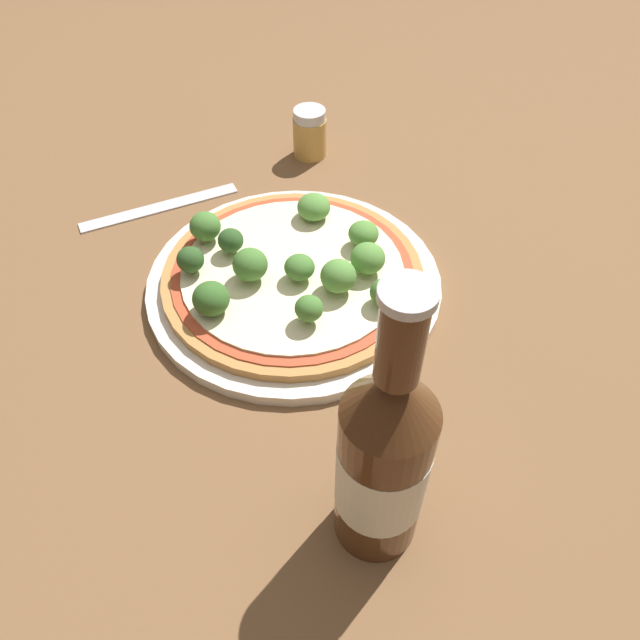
% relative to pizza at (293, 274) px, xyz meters
% --- Properties ---
extents(ground_plane, '(3.00, 3.00, 0.00)m').
position_rel_pizza_xyz_m(ground_plane, '(-0.01, 0.02, -0.02)').
color(ground_plane, brown).
extents(plate, '(0.30, 0.30, 0.01)m').
position_rel_pizza_xyz_m(plate, '(-0.00, 0.00, -0.01)').
color(plate, silver).
rests_on(plate, ground_plane).
extents(pizza, '(0.26, 0.26, 0.01)m').
position_rel_pizza_xyz_m(pizza, '(0.00, 0.00, 0.00)').
color(pizza, '#B77F42').
rests_on(pizza, plate).
extents(broccoli_floret_0, '(0.03, 0.03, 0.03)m').
position_rel_pizza_xyz_m(broccoli_floret_0, '(-0.01, -0.04, 0.03)').
color(broccoli_floret_0, '#7A9E5B').
rests_on(broccoli_floret_0, pizza).
extents(broccoli_floret_1, '(0.03, 0.03, 0.03)m').
position_rel_pizza_xyz_m(broccoli_floret_1, '(0.02, -0.00, 0.02)').
color(broccoli_floret_1, '#7A9E5B').
rests_on(broccoli_floret_1, pizza).
extents(broccoli_floret_2, '(0.03, 0.03, 0.03)m').
position_rel_pizza_xyz_m(broccoli_floret_2, '(-0.06, -0.04, 0.02)').
color(broccoli_floret_2, '#7A9E5B').
rests_on(broccoli_floret_2, pizza).
extents(broccoli_floret_3, '(0.03, 0.03, 0.03)m').
position_rel_pizza_xyz_m(broccoli_floret_3, '(0.01, -0.09, 0.02)').
color(broccoli_floret_3, '#7A9E5B').
rests_on(broccoli_floret_3, pizza).
extents(broccoli_floret_4, '(0.04, 0.04, 0.03)m').
position_rel_pizza_xyz_m(broccoli_floret_4, '(-0.06, 0.06, 0.02)').
color(broccoli_floret_4, '#7A9E5B').
rests_on(broccoli_floret_4, pizza).
extents(broccoli_floret_5, '(0.03, 0.03, 0.03)m').
position_rel_pizza_xyz_m(broccoli_floret_5, '(0.09, 0.04, 0.02)').
color(broccoli_floret_5, '#7A9E5B').
rests_on(broccoli_floret_5, pizza).
extents(broccoli_floret_6, '(0.03, 0.03, 0.03)m').
position_rel_pizza_xyz_m(broccoli_floret_6, '(0.05, 0.02, 0.03)').
color(broccoli_floret_6, '#7A9E5B').
rests_on(broccoli_floret_6, pizza).
extents(broccoli_floret_7, '(0.03, 0.03, 0.03)m').
position_rel_pizza_xyz_m(broccoli_floret_7, '(0.04, 0.06, 0.02)').
color(broccoli_floret_7, '#7A9E5B').
rests_on(broccoli_floret_7, pizza).
extents(broccoli_floret_8, '(0.03, 0.03, 0.03)m').
position_rel_pizza_xyz_m(broccoli_floret_8, '(0.07, -0.03, 0.02)').
color(broccoli_floret_8, '#7A9E5B').
rests_on(broccoli_floret_8, pizza).
extents(broccoli_floret_9, '(0.03, 0.03, 0.03)m').
position_rel_pizza_xyz_m(broccoli_floret_9, '(-0.05, -0.08, 0.02)').
color(broccoli_floret_9, '#7A9E5B').
rests_on(broccoli_floret_9, pizza).
extents(broccoli_floret_10, '(0.03, 0.03, 0.03)m').
position_rel_pizza_xyz_m(broccoli_floret_10, '(0.01, 0.08, 0.02)').
color(broccoli_floret_10, '#7A9E5B').
rests_on(broccoli_floret_10, pizza).
extents(broccoli_floret_11, '(0.03, 0.03, 0.03)m').
position_rel_pizza_xyz_m(broccoli_floret_11, '(-0.09, -0.05, 0.02)').
color(broccoli_floret_11, '#7A9E5B').
rests_on(broccoli_floret_11, pizza).
extents(beer_bottle, '(0.06, 0.06, 0.25)m').
position_rel_pizza_xyz_m(beer_bottle, '(0.25, -0.09, 0.07)').
color(beer_bottle, '#472814').
rests_on(beer_bottle, ground_plane).
extents(pepper_shaker, '(0.04, 0.04, 0.06)m').
position_rel_pizza_xyz_m(pepper_shaker, '(-0.19, 0.15, 0.01)').
color(pepper_shaker, tan).
rests_on(pepper_shaker, ground_plane).
extents(fork, '(0.05, 0.19, 0.00)m').
position_rel_pizza_xyz_m(fork, '(-0.20, -0.06, -0.02)').
color(fork, silver).
rests_on(fork, ground_plane).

